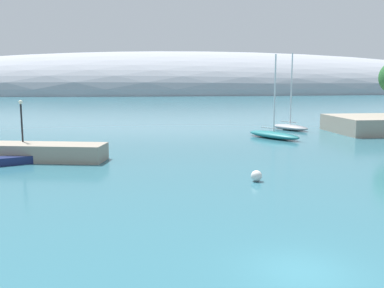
# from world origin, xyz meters

# --- Properties ---
(water) EXTENTS (600.00, 600.00, 0.00)m
(water) POSITION_xyz_m (0.00, 0.00, 0.00)
(water) COLOR #2D6675
(water) RESTS_ON ground
(distant_ridge) EXTENTS (371.94, 84.71, 42.26)m
(distant_ridge) POSITION_xyz_m (24.53, 210.39, 0.00)
(distant_ridge) COLOR #999EA8
(distant_ridge) RESTS_ON ground
(sailboat_teal_near_shore) EXTENTS (5.74, 8.01, 10.14)m
(sailboat_teal_near_shore) POSITION_xyz_m (10.77, 36.09, 0.52)
(sailboat_teal_near_shore) COLOR #1E6B70
(sailboat_teal_near_shore) RESTS_ON water
(sailboat_grey_mid_mooring) EXTENTS (4.95, 6.47, 10.79)m
(sailboat_grey_mid_mooring) POSITION_xyz_m (15.88, 44.27, 0.56)
(sailboat_grey_mid_mooring) COLOR gray
(sailboat_grey_mid_mooring) RESTS_ON water
(motorboat_navy_foreground) EXTENTS (5.62, 3.43, 1.08)m
(motorboat_navy_foreground) POSITION_xyz_m (-15.49, 23.67, 0.38)
(motorboat_navy_foreground) COLOR navy
(motorboat_navy_foreground) RESTS_ON water
(mooring_buoy_white) EXTENTS (0.79, 0.79, 0.79)m
(mooring_buoy_white) POSITION_xyz_m (2.39, 14.41, 0.40)
(mooring_buoy_white) COLOR silver
(mooring_buoy_white) RESTS_ON water
(harbor_lamp_post) EXTENTS (0.36, 0.36, 3.79)m
(harbor_lamp_post) POSITION_xyz_m (-16.26, 26.22, 3.89)
(harbor_lamp_post) COLOR black
(harbor_lamp_post) RESTS_ON breakwater_rocks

